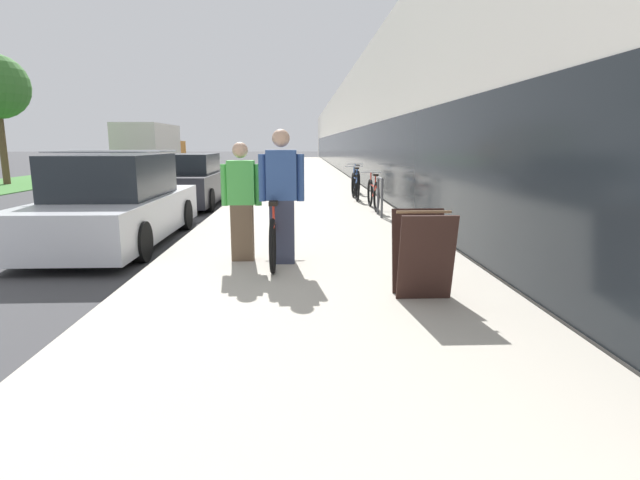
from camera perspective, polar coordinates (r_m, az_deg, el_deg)
sidewalk_slab at (r=25.02m, az=-1.89°, el=7.20°), size 4.30×70.00×0.14m
storefront_facade at (r=33.78m, az=10.56°, el=12.15°), size 10.01×70.00×5.05m
lawn_strip at (r=31.52m, az=-25.43°, el=6.82°), size 4.64×70.00×0.03m
tandem_bicycle at (r=6.93m, az=-5.04°, el=0.99°), size 0.52×2.44×0.86m
person_rider at (r=6.55m, az=-4.40°, el=4.92°), size 0.59×0.23×1.74m
person_bystander at (r=6.78m, az=-8.94°, el=4.32°), size 0.54×0.21×1.58m
bike_rack_hoop at (r=10.99m, az=6.88°, el=5.39°), size 0.05×0.60×0.84m
cruiser_bike_nearest at (r=12.20m, az=6.10°, el=5.29°), size 0.52×1.75×0.88m
cruiser_bike_middle at (r=14.32m, az=4.06°, el=6.23°), size 0.52×1.72×0.93m
cruiser_bike_farthest at (r=16.34m, az=4.18°, el=6.79°), size 0.52×1.69×0.92m
sandwich_board_sign at (r=5.23m, az=11.62°, el=-1.53°), size 0.56×0.56×0.90m
parked_sedan_curbside at (r=9.23m, az=-22.27°, el=3.80°), size 1.88×4.70×1.59m
vintage_roadster_curbside at (r=14.36m, az=-15.18°, el=6.41°), size 1.97×4.32×1.43m
moving_truck at (r=30.14m, az=-18.68°, el=9.80°), size 2.37×7.11×2.76m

